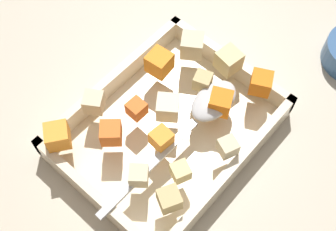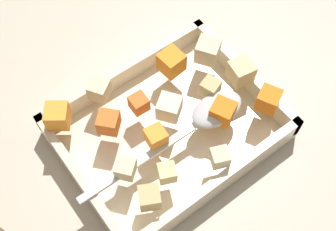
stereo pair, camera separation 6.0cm
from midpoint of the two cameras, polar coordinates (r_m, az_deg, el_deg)
The scene contains 19 objects.
ground_plane at distance 0.65m, azimuth 4.13°, elevation -2.48°, with size 4.00×4.00×0.00m, color #BCB29E.
baking_dish at distance 0.64m, azimuth 2.68°, elevation -2.18°, with size 0.29×0.23×0.05m.
carrot_chunk_mid_right at distance 0.64m, azimuth 3.12°, elevation 6.65°, with size 0.03×0.03×0.03m, color orange.
carrot_chunk_far_left at distance 0.59m, azimuth -4.83°, elevation -1.15°, with size 0.03×0.03×0.03m, color orange.
carrot_chunk_far_right at distance 0.63m, azimuth 15.49°, elevation 1.74°, with size 0.03×0.03×0.03m, color orange.
carrot_chunk_under_handle at distance 0.58m, azimuth 1.38°, elevation -3.02°, with size 0.03×0.03×0.03m, color orange.
carrot_chunk_near_right at distance 0.61m, azimuth -0.97°, elevation 1.33°, with size 0.02×0.02×0.02m, color orange.
carrot_chunk_corner_ne at distance 0.60m, azimuth 9.87°, elevation 0.18°, with size 0.03×0.03×0.03m, color orange.
carrot_chunk_heap_top at distance 0.60m, azimuth -11.35°, elevation -0.31°, with size 0.03×0.03×0.03m, color orange.
potato_chunk_front_center at distance 0.55m, azimuth 0.77°, elevation -10.81°, with size 0.03×0.03×0.03m, color tan.
potato_chunk_corner_sw at distance 0.58m, azimuth 9.97°, elevation -5.36°, with size 0.02×0.02×0.02m, color beige.
potato_chunk_near_left at distance 0.56m, azimuth -2.47°, elevation -7.15°, with size 0.02×0.02×0.02m, color beige.
potato_chunk_mid_left at distance 0.56m, azimuth 2.94°, elevation -7.65°, with size 0.02×0.02×0.02m, color #E0CC89.
potato_chunk_back_center at distance 0.62m, azimuth 8.20°, elevation 3.35°, with size 0.02×0.02×0.02m, color tan.
potato_chunk_heap_side at distance 0.60m, azimuth 3.01°, elevation 0.77°, with size 0.03×0.03×0.03m, color beige.
potato_chunk_near_spoon at distance 0.66m, azimuth 7.77°, elevation 8.07°, with size 0.03×0.03×0.03m, color beige.
potato_chunk_center at distance 0.62m, azimuth -6.14°, elevation 3.07°, with size 0.03×0.03×0.03m, color beige.
potato_chunk_corner_se at distance 0.64m, azimuth 12.08°, elevation 5.26°, with size 0.03×0.03×0.03m, color #E0CC89.
serving_spoon at distance 0.61m, azimuth 8.09°, elevation -0.13°, with size 0.26×0.05×0.02m.
Camera 2 is at (-0.19, -0.23, 0.58)m, focal length 47.29 mm.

